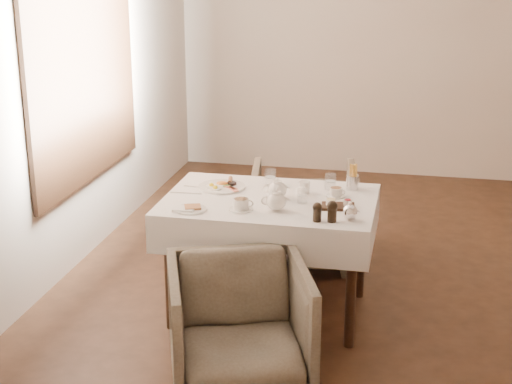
{
  "coord_description": "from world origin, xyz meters",
  "views": [
    {
      "loc": [
        0.12,
        -5.15,
        2.28
      ],
      "look_at": [
        -0.81,
        -0.81,
        0.82
      ],
      "focal_mm": 55.0,
      "sensor_mm": 36.0,
      "label": 1
    }
  ],
  "objects_px": {
    "armchair_near": "(239,325)",
    "teapot_centre": "(277,188)",
    "table": "(270,217)",
    "armchair_far": "(304,214)",
    "breakfast_plate": "(222,186)"
  },
  "relations": [
    {
      "from": "armchair_near",
      "to": "teapot_centre",
      "type": "xyz_separation_m",
      "value": [
        0.04,
        0.86,
        0.48
      ]
    },
    {
      "from": "table",
      "to": "armchair_near",
      "type": "height_order",
      "value": "table"
    },
    {
      "from": "armchair_near",
      "to": "armchair_far",
      "type": "distance_m",
      "value": 1.72
    },
    {
      "from": "table",
      "to": "breakfast_plate",
      "type": "xyz_separation_m",
      "value": [
        -0.34,
        0.15,
        0.13
      ]
    },
    {
      "from": "armchair_near",
      "to": "breakfast_plate",
      "type": "distance_m",
      "value": 1.14
    },
    {
      "from": "armchair_near",
      "to": "table",
      "type": "bearing_deg",
      "value": 70.28
    },
    {
      "from": "breakfast_plate",
      "to": "teapot_centre",
      "type": "height_order",
      "value": "teapot_centre"
    },
    {
      "from": "teapot_centre",
      "to": "breakfast_plate",
      "type": "bearing_deg",
      "value": 145.63
    },
    {
      "from": "armchair_far",
      "to": "teapot_centre",
      "type": "relative_size",
      "value": 4.85
    },
    {
      "from": "teapot_centre",
      "to": "armchair_near",
      "type": "bearing_deg",
      "value": -107.01
    },
    {
      "from": "armchair_near",
      "to": "teapot_centre",
      "type": "bearing_deg",
      "value": 67.45
    },
    {
      "from": "armchair_near",
      "to": "breakfast_plate",
      "type": "relative_size",
      "value": 2.47
    },
    {
      "from": "armchair_far",
      "to": "armchair_near",
      "type": "bearing_deg",
      "value": 78.24
    },
    {
      "from": "table",
      "to": "armchair_far",
      "type": "bearing_deg",
      "value": 84.64
    },
    {
      "from": "armchair_far",
      "to": "breakfast_plate",
      "type": "distance_m",
      "value": 0.93
    }
  ]
}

